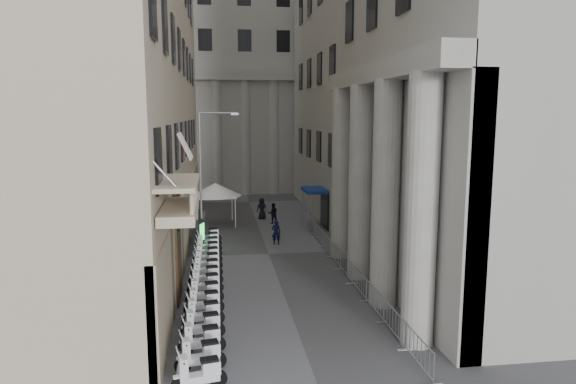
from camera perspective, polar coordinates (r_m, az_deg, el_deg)
name	(u,v)px	position (r m, az deg, el deg)	size (l,w,h in m)	color
far_building	(242,56)	(59.80, -5.10, 14.83)	(22.00, 10.00, 30.00)	#A6A59D
iron_fence	(197,262)	(30.62, -10.05, -7.67)	(0.30, 28.00, 1.40)	black
blue_awning	(314,228)	(39.00, 2.92, -4.00)	(1.60, 3.00, 3.00)	navy
flag	(192,371)	(18.49, -10.61, -18.99)	(1.00, 1.40, 8.20)	#9E0C11
scooter_1	(202,371)	(18.48, -9.58, -18.98)	(0.56, 1.40, 1.50)	white
scooter_2	(203,354)	(19.59, -9.48, -17.30)	(0.56, 1.40, 1.50)	white
scooter_3	(203,339)	(20.71, -9.38, -15.81)	(0.56, 1.40, 1.50)	white
scooter_4	(204,326)	(21.85, -9.30, -14.46)	(0.56, 1.40, 1.50)	white
scooter_5	(205,314)	(22.99, -9.23, -13.25)	(0.56, 1.40, 1.50)	white
scooter_6	(205,304)	(24.15, -9.16, -12.16)	(0.56, 1.40, 1.50)	white
scooter_7	(206,294)	(25.31, -9.10, -11.17)	(0.56, 1.40, 1.50)	white
scooter_8	(206,286)	(26.48, -9.05, -10.26)	(0.56, 1.40, 1.50)	white
scooter_9	(207,278)	(27.66, -9.00, -9.43)	(0.56, 1.40, 1.50)	white
scooter_10	(207,271)	(28.84, -8.95, -8.67)	(0.56, 1.40, 1.50)	white
scooter_11	(208,265)	(30.03, -8.91, -7.97)	(0.56, 1.40, 1.50)	white
scooter_12	(208,259)	(31.22, -8.87, -7.32)	(0.56, 1.40, 1.50)	white
scooter_13	(208,253)	(32.41, -8.84, -6.72)	(0.56, 1.40, 1.50)	white
scooter_14	(209,248)	(33.61, -8.81, -6.16)	(0.56, 1.40, 1.50)	white
scooter_15	(209,243)	(34.81, -8.78, -5.64)	(0.56, 1.40, 1.50)	white
barrier_0	(419,367)	(18.99, 14.30, -18.34)	(0.60, 2.40, 1.10)	#AEB1B6
barrier_1	(394,336)	(21.09, 11.66, -15.40)	(0.60, 2.40, 1.10)	#AEB1B6
barrier_2	(374,312)	(23.28, 9.57, -12.98)	(0.60, 2.40, 1.10)	#AEB1B6
barrier_3	(359,292)	(25.52, 7.86, -10.97)	(0.60, 2.40, 1.10)	#AEB1B6
barrier_4	(346,276)	(27.80, 6.46, -9.28)	(0.60, 2.40, 1.10)	#AEB1B6
barrier_5	(335,263)	(30.12, 5.27, -7.85)	(0.60, 2.40, 1.10)	#AEB1B6
barrier_6	(326,252)	(32.46, 4.27, -6.61)	(0.60, 2.40, 1.10)	#AEB1B6
barrier_7	(318,242)	(34.83, 3.40, -5.55)	(0.60, 2.40, 1.10)	#AEB1B6
barrier_8	(312,233)	(37.22, 2.65, -4.61)	(0.60, 2.40, 1.10)	#AEB1B6
security_tent	(216,190)	(40.01, -7.98, 0.23)	(4.03, 4.03, 3.27)	white
street_lamp	(205,163)	(36.11, -9.18, 3.23)	(2.79, 0.73, 8.67)	#96989E
info_kiosk	(200,235)	(32.89, -9.74, -4.75)	(0.55, 0.96, 1.94)	black
pedestrian_a	(276,232)	(33.91, -1.33, -4.51)	(0.59, 0.39, 1.63)	black
pedestrian_b	(273,213)	(40.34, -1.68, -2.38)	(0.79, 0.62, 1.63)	black
pedestrian_c	(262,208)	(42.10, -2.93, -1.84)	(0.85, 0.55, 1.74)	black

